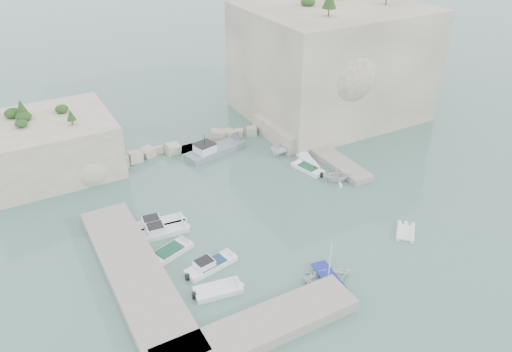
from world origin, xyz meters
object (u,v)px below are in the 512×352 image
motorboat_b (164,233)px  tender_east_b (308,170)px  motorboat_e (218,292)px  work_boat (215,153)px  motorboat_a (160,226)px  motorboat_c (170,254)px  tender_east_d (284,152)px  rowboat (328,280)px  tender_east_c (308,163)px  motorboat_d (211,267)px  inflatable_dinghy (405,233)px  tender_east_a (337,181)px

motorboat_b → tender_east_b: size_ratio=1.18×
motorboat_e → work_boat: work_boat is taller
motorboat_a → motorboat_c: motorboat_a is taller
motorboat_e → tender_east_d: size_ratio=0.96×
motorboat_e → rowboat: size_ratio=1.02×
tender_east_c → motorboat_e: bearing=139.6°
motorboat_d → motorboat_c: bearing=115.6°
motorboat_a → tender_east_c: (22.36, 3.77, 0.00)m
tender_east_c → motorboat_b: bearing=115.3°
motorboat_e → inflatable_dinghy: 21.65m
motorboat_d → motorboat_e: motorboat_d is taller
rowboat → tender_east_a: (11.84, 14.36, 0.00)m
work_boat → motorboat_a: bearing=-148.5°
rowboat → motorboat_a: bearing=41.5°
motorboat_b → motorboat_c: 3.72m
motorboat_c → tender_east_d: tender_east_d is taller
inflatable_dinghy → tender_east_a: (0.15, 12.44, 0.00)m
work_boat → motorboat_b: bearing=-145.4°
motorboat_c → tender_east_c: 24.80m
motorboat_a → inflatable_dinghy: size_ratio=1.63×
rowboat → tender_east_a: 18.61m
tender_east_a → tender_east_d: bearing=34.9°
rowboat → tender_east_c: 22.90m
motorboat_d → tender_east_a: 22.09m
rowboat → tender_east_d: (10.07, 24.31, 0.00)m
motorboat_d → tender_east_d: (19.08, 17.24, 0.00)m
motorboat_b → inflatable_dinghy: bearing=-23.4°
rowboat → motorboat_e: bearing=77.0°
motorboat_b → tender_east_a: bearing=5.0°
motorboat_a → tender_east_d: size_ratio=1.22×
motorboat_a → tender_east_a: size_ratio=1.63×
motorboat_e → inflatable_dinghy: bearing=4.3°
tender_east_b → work_boat: bearing=26.2°
motorboat_b → tender_east_d: (21.29, 9.67, 0.00)m
rowboat → work_boat: (1.56, 28.76, 0.00)m
motorboat_a → tender_east_b: size_ratio=1.21×
motorboat_a → inflatable_dinghy: (22.81, -14.27, 0.00)m
motorboat_b → motorboat_c: motorboat_b is taller
motorboat_c → work_boat: (13.43, 17.79, 0.00)m
motorboat_d → inflatable_dinghy: motorboat_d is taller
motorboat_d → tender_east_a: bearing=8.7°
motorboat_d → tender_east_b: size_ratio=1.16×
motorboat_e → inflatable_dinghy: (21.59, -1.70, 0.00)m
rowboat → tender_east_d: 26.31m
motorboat_c → motorboat_d: size_ratio=0.92×
tender_east_a → work_boat: work_boat is taller
motorboat_a → inflatable_dinghy: bearing=-25.1°
motorboat_b → inflatable_dinghy: motorboat_b is taller
motorboat_a → tender_east_b: bearing=12.9°
motorboat_c → motorboat_d: 4.85m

